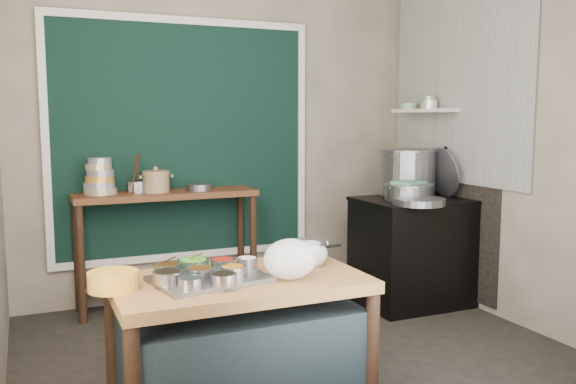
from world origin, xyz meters
name	(u,v)px	position (x,y,z in m)	size (l,w,h in m)	color
floor	(293,351)	(0.00, 0.00, -0.01)	(3.50, 3.00, 0.02)	black
back_wall	(222,134)	(0.00, 1.51, 1.40)	(3.50, 0.02, 2.80)	gray
right_wall	(506,136)	(1.76, 0.00, 1.40)	(0.02, 3.00, 2.80)	gray
curtain_panel	(184,140)	(-0.35, 1.47, 1.35)	(2.10, 0.02, 1.90)	black
curtain_frame	(184,140)	(-0.35, 1.46, 1.35)	(2.22, 0.03, 2.02)	beige
tile_panel	(458,80)	(1.74, 0.55, 1.85)	(0.02, 1.70, 1.70)	#B2B2AA
soot_patch	(446,215)	(1.74, 0.65, 0.70)	(0.01, 1.30, 1.30)	black
wall_shelf	(424,111)	(1.63, 0.85, 1.60)	(0.22, 0.70, 0.03)	beige
prep_table	(240,350)	(-0.63, -0.75, 0.38)	(1.25, 0.72, 0.75)	brown
back_counter	(168,249)	(-0.55, 1.28, 0.47)	(1.45, 0.40, 0.95)	#552D18
stove_block	(414,253)	(1.35, 0.55, 0.42)	(0.90, 0.68, 0.85)	black
stove_top	(416,200)	(1.35, 0.55, 0.86)	(0.92, 0.69, 0.03)	black
condiment_tray	(210,279)	(-0.79, -0.76, 0.76)	(0.53, 0.38, 0.02)	gray
condiment_bowls	(201,271)	(-0.82, -0.74, 0.80)	(0.57, 0.43, 0.06)	gray
yellow_basin	(113,281)	(-1.24, -0.73, 0.79)	(0.23, 0.23, 0.09)	#C48436
saucepan	(306,253)	(-0.21, -0.64, 0.81)	(0.23, 0.23, 0.13)	gray
plastic_bag_a	(290,259)	(-0.41, -0.87, 0.85)	(0.27, 0.23, 0.20)	white
plastic_bag_b	(310,254)	(-0.21, -0.69, 0.82)	(0.19, 0.16, 0.14)	white
bowl_stack	(100,178)	(-1.05, 1.32, 1.07)	(0.25, 0.25, 0.28)	tan
utensil_cup	(137,187)	(-0.78, 1.27, 1.00)	(0.16, 0.16, 0.10)	gray
ceramic_crock	(156,183)	(-0.63, 1.26, 1.03)	(0.23, 0.23, 0.15)	brown
wide_bowl	(199,187)	(-0.28, 1.25, 0.98)	(0.21, 0.21, 0.05)	gray
stock_pot	(408,172)	(1.41, 0.77, 1.08)	(0.50, 0.50, 0.39)	gray
pot_lid	(443,172)	(1.62, 0.57, 1.09)	(0.42, 0.42, 0.02)	gray
steamer	(409,192)	(1.24, 0.50, 0.95)	(0.41, 0.41, 0.13)	gray
green_cloth	(409,182)	(1.24, 0.50, 1.02)	(0.24, 0.19, 0.02)	#5B9979
shallow_pan	(419,202)	(1.16, 0.24, 0.91)	(0.40, 0.40, 0.05)	gray
shelf_bowl_stack	(430,103)	(1.63, 0.77, 1.67)	(0.13, 0.13, 0.11)	silver
shelf_bowl_green	(409,106)	(1.63, 1.08, 1.64)	(0.15, 0.15, 0.05)	gray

